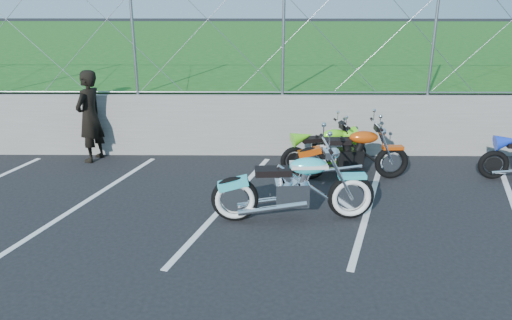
{
  "coord_description": "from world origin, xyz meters",
  "views": [
    {
      "loc": [
        0.54,
        -6.68,
        3.51
      ],
      "look_at": [
        0.47,
        1.3,
        0.65
      ],
      "focal_mm": 35.0,
      "sensor_mm": 36.0,
      "label": 1
    }
  ],
  "objects_px": {
    "cruiser_turquoise": "(295,190)",
    "naked_orange": "(353,156)",
    "person_standing": "(90,116)",
    "sportbike_green": "(326,150)"
  },
  "relations": [
    {
      "from": "cruiser_turquoise",
      "to": "naked_orange",
      "type": "bearing_deg",
      "value": 52.21
    },
    {
      "from": "sportbike_green",
      "to": "person_standing",
      "type": "height_order",
      "value": "person_standing"
    },
    {
      "from": "cruiser_turquoise",
      "to": "naked_orange",
      "type": "height_order",
      "value": "cruiser_turquoise"
    },
    {
      "from": "person_standing",
      "to": "cruiser_turquoise",
      "type": "bearing_deg",
      "value": 74.66
    },
    {
      "from": "cruiser_turquoise",
      "to": "naked_orange",
      "type": "xyz_separation_m",
      "value": [
        1.19,
        1.72,
        -0.04
      ]
    },
    {
      "from": "cruiser_turquoise",
      "to": "person_standing",
      "type": "distance_m",
      "value": 4.85
    },
    {
      "from": "naked_orange",
      "to": "sportbike_green",
      "type": "distance_m",
      "value": 0.64
    },
    {
      "from": "sportbike_green",
      "to": "person_standing",
      "type": "distance_m",
      "value": 4.79
    },
    {
      "from": "cruiser_turquoise",
      "to": "person_standing",
      "type": "xyz_separation_m",
      "value": [
        -4.0,
        2.71,
        0.43
      ]
    },
    {
      "from": "cruiser_turquoise",
      "to": "person_standing",
      "type": "bearing_deg",
      "value": 142.58
    }
  ]
}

